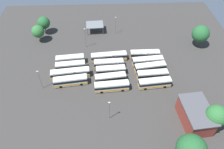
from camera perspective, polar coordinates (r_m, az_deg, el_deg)
The scene contains 26 objects.
ground_plane at distance 77.34m, azimuth -0.48°, elevation 0.13°, with size 106.18×106.18×0.00m, color #383533.
bus_row0_slot0 at distance 83.67m, azimuth 8.76°, elevation 5.33°, with size 11.24×2.61×3.36m.
bus_row0_slot1 at distance 80.88m, azimuth 9.50°, elevation 3.56°, with size 11.59×3.45×3.36m.
bus_row0_slot2 at distance 78.52m, azimuth 10.13°, elevation 1.91°, with size 11.45×3.91×3.36m.
bus_row0_slot3 at distance 75.90m, azimuth 10.73°, elevation -0.07°, with size 10.82×3.20×3.36m.
bus_row0_slot4 at distance 73.35m, azimuth 11.31°, elevation -2.20°, with size 11.15×3.49×3.36m.
bus_row1_slot0 at distance 81.66m, azimuth -0.79°, elevation 4.77°, with size 13.66×3.65×3.36m.
bus_row1_slot1 at distance 78.72m, azimuth -0.87°, elevation 2.91°, with size 10.86×3.01×3.36m.
bus_row1_slot2 at distance 76.12m, azimuth -0.36°, elevation 1.10°, with size 10.52×3.11×3.36m.
bus_row1_slot3 at distance 73.48m, azimuth -0.43°, elevation -0.94°, with size 10.84×3.65×3.36m.
bus_row1_slot4 at distance 70.93m, azimuth -0.07°, elevation -3.14°, with size 11.55×3.35×3.36m.
bus_row2_slot0 at distance 81.96m, azimuth -11.08°, elevation 3.94°, with size 10.66×3.48×3.36m.
bus_row2_slot1 at distance 79.25m, azimuth -10.99°, elevation 2.25°, with size 10.86×3.46×3.36m.
bus_row2_slot2 at distance 76.53m, azimuth -11.02°, elevation 0.34°, with size 13.68×3.92×3.36m.
bus_row2_slot3 at distance 73.98m, azimuth -11.01°, elevation -1.62°, with size 11.57×3.86×3.36m.
depot_building at distance 66.90m, azimuth 21.33°, elevation -10.07°, with size 8.67×12.60×5.99m.
maintenance_shelter at distance 96.75m, azimuth -4.63°, elevation 13.09°, with size 7.77×6.47×3.69m.
lamp_post_mid_lot at distance 87.00m, azimuth -7.12°, elevation 9.82°, with size 0.56×0.28×8.79m.
lamp_post_by_building at distance 61.99m, azimuth -0.71°, elevation -9.38°, with size 0.56×0.28×7.73m.
lamp_post_far_corner at distance 94.60m, azimuth 0.98°, elevation 13.12°, with size 0.56×0.28×8.11m.
lamp_post_near_entrance at distance 73.41m, azimuth -18.67°, elevation -1.14°, with size 0.56×0.28×7.98m.
tree_north_edge at distance 98.96m, azimuth -17.75°, elevation 13.00°, with size 5.30×5.30×7.88m.
tree_south_edge at distance 56.97m, azimuth 20.43°, elevation -18.21°, with size 7.46×7.46×10.03m.
tree_northeast at distance 93.26m, azimuth 22.56°, elevation 10.00°, with size 6.83×6.83×9.38m.
tree_east_edge at distance 94.63m, azimuth -19.13°, elevation 10.81°, with size 5.20×5.20×7.51m.
tree_west_edge at distance 65.70m, azimuth 26.12°, elevation -9.76°, with size 6.02×6.02×8.72m.
Camera 1 is at (1.66, 54.48, 54.87)m, focal length 34.28 mm.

